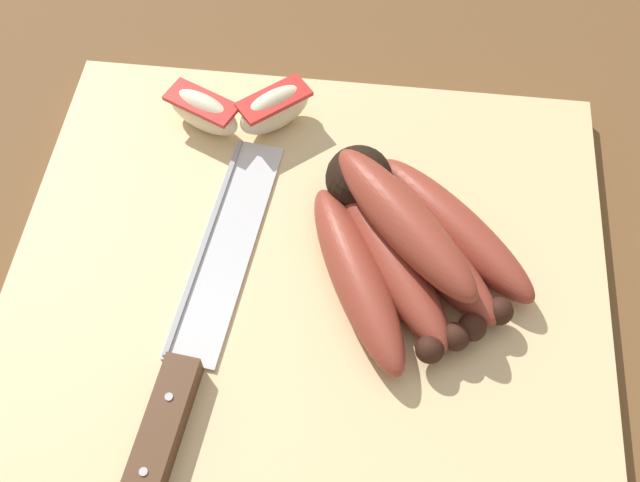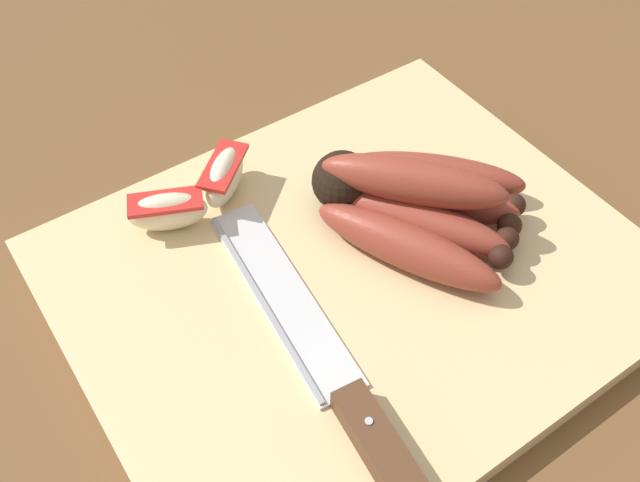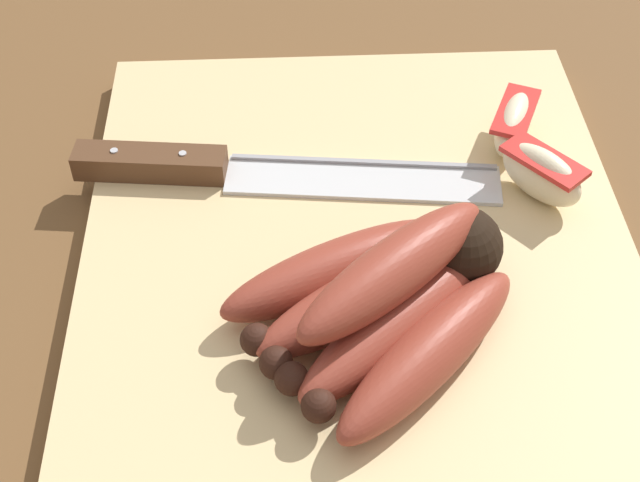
# 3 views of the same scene
# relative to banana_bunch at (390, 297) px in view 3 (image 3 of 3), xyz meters

# --- Properties ---
(ground_plane) EXTENTS (6.00, 6.00, 0.00)m
(ground_plane) POSITION_rel_banana_bunch_xyz_m (-0.08, -0.01, -0.04)
(ground_plane) COLOR brown
(cutting_board) EXTENTS (0.40, 0.34, 0.02)m
(cutting_board) POSITION_rel_banana_bunch_xyz_m (-0.06, -0.01, -0.03)
(cutting_board) COLOR #DBBC84
(cutting_board) RESTS_ON ground_plane
(banana_bunch) EXTENTS (0.17, 0.18, 0.06)m
(banana_bunch) POSITION_rel_banana_bunch_xyz_m (0.00, 0.00, 0.00)
(banana_bunch) COLOR black
(banana_bunch) RESTS_ON cutting_board
(chefs_knife) EXTENTS (0.06, 0.28, 0.02)m
(chefs_knife) POSITION_rel_banana_bunch_xyz_m (-0.13, -0.10, -0.02)
(chefs_knife) COLOR silver
(chefs_knife) RESTS_ON cutting_board
(apple_wedge_near) EXTENTS (0.06, 0.04, 0.03)m
(apple_wedge_near) POSITION_rel_banana_bunch_xyz_m (-0.15, 0.10, -0.00)
(apple_wedge_near) COLOR beige
(apple_wedge_near) RESTS_ON cutting_board
(apple_wedge_middle) EXTENTS (0.06, 0.06, 0.04)m
(apple_wedge_middle) POSITION_rel_banana_bunch_xyz_m (-0.10, 0.11, -0.00)
(apple_wedge_middle) COLOR beige
(apple_wedge_middle) RESTS_ON cutting_board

